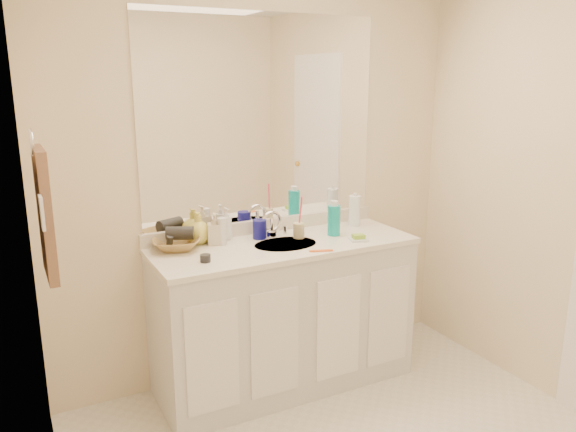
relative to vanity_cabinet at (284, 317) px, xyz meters
The scene contains 26 objects.
wall_back 0.82m from the vanity_cabinet, 90.00° to the left, with size 2.60×0.02×2.40m, color #F8E6C2.
wall_left 1.83m from the vanity_cabinet, 141.75° to the right, with size 0.02×2.60×2.40m, color #F8E6C2.
vanity_cabinet is the anchor object (origin of this frame).
countertop 0.44m from the vanity_cabinet, ahead, with size 1.52×0.57×0.03m, color white.
backsplash 0.56m from the vanity_cabinet, 90.00° to the left, with size 1.52×0.03×0.08m, color silver.
sink_basin 0.44m from the vanity_cabinet, 90.00° to the right, with size 0.37×0.37×0.02m, color #B8ACA1.
faucet 0.53m from the vanity_cabinet, 90.00° to the left, with size 0.02×0.02×0.11m, color silver.
mirror 1.17m from the vanity_cabinet, 90.00° to the left, with size 1.48×0.01×1.20m, color white.
blue_mug 0.54m from the vanity_cabinet, 119.38° to the left, with size 0.08×0.08×0.11m, color navy.
tan_cup 0.52m from the vanity_cabinet, 22.83° to the left, with size 0.07×0.07×0.09m, color beige.
toothbrush 0.62m from the vanity_cabinet, 21.29° to the left, with size 0.01×0.01×0.20m, color #FF436C.
mouthwash_bottle 0.64m from the vanity_cabinet, ahead, with size 0.08×0.08×0.18m, color #0EA8AD.
clear_pump_bottle 0.80m from the vanity_cabinet, 13.04° to the left, with size 0.07×0.07×0.19m, color white.
soap_dish 0.63m from the vanity_cabinet, 21.17° to the right, with size 0.10×0.08×0.01m, color white.
green_soap 0.65m from the vanity_cabinet, 21.17° to the right, with size 0.07×0.05×0.02m, color #87BE2E.
orange_comb 0.52m from the vanity_cabinet, 64.71° to the right, with size 0.13×0.03×0.01m, color orange.
dark_jar 0.71m from the vanity_cabinet, 167.68° to the right, with size 0.06×0.06×0.04m, color black.
extra_white_bottle 0.64m from the vanity_cabinet, 157.89° to the left, with size 0.05×0.05×0.16m, color silver.
soap_bottle_white 0.65m from the vanity_cabinet, 140.14° to the left, with size 0.07×0.07×0.19m, color white.
soap_bottle_cream 0.67m from the vanity_cabinet, 155.72° to the left, with size 0.08×0.08×0.18m, color beige.
soap_bottle_yellow 0.73m from the vanity_cabinet, 153.03° to the left, with size 0.14×0.14×0.18m, color #DCD455.
wicker_basket 0.77m from the vanity_cabinet, 164.13° to the left, with size 0.26×0.26×0.06m, color olive.
hair_dryer 0.80m from the vanity_cabinet, 163.59° to the left, with size 0.07×0.07×0.15m, color black.
towel_ring 1.71m from the vanity_cabinet, 168.86° to the right, with size 0.11×0.11×0.01m, color silver.
hand_towel 1.52m from the vanity_cabinet, 168.69° to the right, with size 0.04×0.32×0.55m, color brown.
switch_plate 1.61m from the vanity_cabinet, 160.52° to the right, with size 0.01×0.09×0.13m, color white.
Camera 1 is at (-1.40, -1.71, 1.81)m, focal length 35.00 mm.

